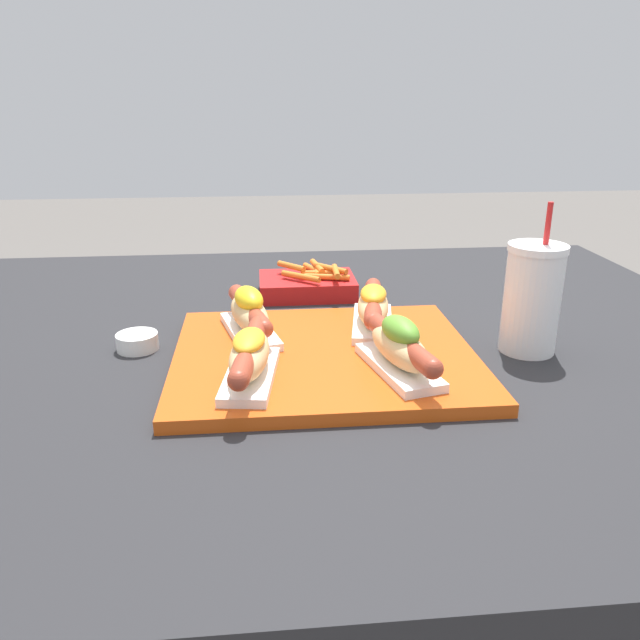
% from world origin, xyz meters
% --- Properties ---
extents(patio_table, '(1.43, 1.13, 0.71)m').
position_xyz_m(patio_table, '(0.00, 0.00, 0.35)').
color(patio_table, '#232326').
rests_on(patio_table, ground_plane).
extents(serving_tray, '(0.43, 0.37, 0.02)m').
position_xyz_m(serving_tray, '(-0.00, -0.10, 0.71)').
color(serving_tray, '#CC4C14').
rests_on(serving_tray, patio_table).
extents(hot_dog_0, '(0.08, 0.20, 0.06)m').
position_xyz_m(hot_dog_0, '(-0.10, -0.18, 0.76)').
color(hot_dog_0, white).
rests_on(hot_dog_0, serving_tray).
extents(hot_dog_1, '(0.10, 0.20, 0.07)m').
position_xyz_m(hot_dog_1, '(0.09, -0.17, 0.76)').
color(hot_dog_1, white).
rests_on(hot_dog_1, serving_tray).
extents(hot_dog_2, '(0.10, 0.20, 0.07)m').
position_xyz_m(hot_dog_2, '(-0.11, -0.02, 0.76)').
color(hot_dog_2, white).
rests_on(hot_dog_2, serving_tray).
extents(hot_dog_3, '(0.09, 0.20, 0.07)m').
position_xyz_m(hot_dog_3, '(0.09, -0.01, 0.76)').
color(hot_dog_3, white).
rests_on(hot_dog_3, serving_tray).
extents(sauce_bowl, '(0.06, 0.06, 0.03)m').
position_xyz_m(sauce_bowl, '(-0.28, -0.02, 0.72)').
color(sauce_bowl, white).
rests_on(sauce_bowl, patio_table).
extents(drink_cup, '(0.08, 0.08, 0.22)m').
position_xyz_m(drink_cup, '(0.31, -0.08, 0.79)').
color(drink_cup, white).
rests_on(drink_cup, patio_table).
extents(fries_basket, '(0.18, 0.14, 0.06)m').
position_xyz_m(fries_basket, '(0.00, 0.22, 0.73)').
color(fries_basket, '#B21919').
rests_on(fries_basket, patio_table).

